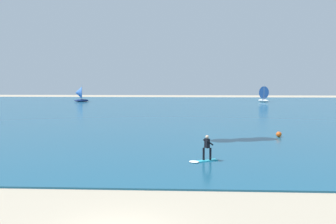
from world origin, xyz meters
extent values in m
cube|color=navy|center=(0.00, 50.23, 0.05)|extent=(160.00, 90.00, 0.10)
cube|color=#26B2CC|center=(3.73, 11.52, 0.12)|extent=(1.44, 1.06, 0.05)
cylinder|color=black|center=(3.51, 11.54, 0.55)|extent=(0.14, 0.14, 0.80)
cylinder|color=black|center=(3.94, 11.50, 0.55)|extent=(0.14, 0.14, 0.80)
cube|color=black|center=(3.73, 11.52, 1.25)|extent=(0.37, 0.42, 0.60)
sphere|color=beige|center=(3.73, 11.52, 1.66)|extent=(0.22, 0.22, 0.22)
cylinder|color=black|center=(3.69, 11.75, 1.30)|extent=(0.48, 0.32, 0.39)
cylinder|color=black|center=(3.90, 11.37, 1.30)|extent=(0.48, 0.32, 0.39)
ellipsoid|color=white|center=(2.89, 11.07, 0.14)|extent=(0.86, 0.90, 0.08)
ellipsoid|color=silver|center=(19.82, 73.78, 0.42)|extent=(2.59, 3.51, 0.63)
cylinder|color=silver|center=(19.90, 73.65, 2.41)|extent=(0.11, 0.11, 3.36)
cone|color=#3F72CC|center=(19.55, 74.30, 2.24)|extent=(3.18, 2.62, 2.82)
ellipsoid|color=navy|center=(-21.57, 72.47, 0.41)|extent=(3.43, 1.84, 0.61)
cylinder|color=silver|center=(-21.42, 72.51, 2.34)|extent=(0.10, 0.10, 3.26)
cone|color=#3F72CC|center=(-22.11, 72.34, 2.18)|extent=(2.02, 3.00, 2.74)
sphere|color=#E55919|center=(10.75, 21.75, 0.35)|extent=(0.50, 0.50, 0.50)
camera|label=1|loc=(2.38, -12.47, 5.38)|focal=40.38mm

